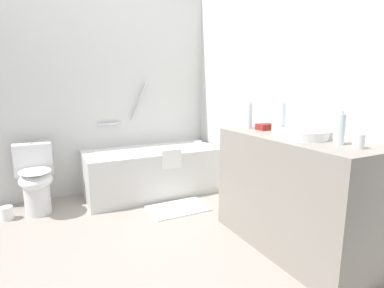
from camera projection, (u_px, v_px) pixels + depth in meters
name	position (u px, v px, depth m)	size (l,w,h in m)	color
ground_plane	(131.00, 247.00, 2.30)	(3.78, 3.78, 0.00)	#9E9389
wall_back_tiled	(92.00, 89.00, 3.33)	(3.12, 0.10, 2.36)	silver
wall_right_mirror	(280.00, 90.00, 2.69)	(0.10, 3.18, 2.36)	silver
bathtub	(153.00, 169.00, 3.43)	(1.50, 0.66, 1.25)	silver
toilet	(35.00, 178.00, 2.88)	(0.35, 0.53, 0.67)	white
vanity_counter	(293.00, 193.00, 2.23)	(0.52, 1.23, 0.86)	gray
sink_basin	(302.00, 134.00, 2.07)	(0.35, 0.35, 0.06)	white
sink_faucet	(322.00, 132.00, 2.16)	(0.11, 0.15, 0.06)	#A9A9AE
water_bottle_0	(281.00, 118.00, 2.25)	(0.06, 0.06, 0.25)	silver
water_bottle_1	(340.00, 129.00, 1.84)	(0.06, 0.06, 0.21)	silver
water_bottle_2	(249.00, 116.00, 2.55)	(0.06, 0.06, 0.23)	silver
drinking_glass_0	(276.00, 127.00, 2.35)	(0.07, 0.07, 0.09)	white
drinking_glass_1	(358.00, 141.00, 1.74)	(0.06, 0.06, 0.08)	white
amenity_basket	(266.00, 127.00, 2.48)	(0.14, 0.10, 0.05)	maroon
bath_mat	(178.00, 208.00, 3.01)	(0.59, 0.39, 0.01)	white
toilet_paper_roll	(7.00, 213.00, 2.76)	(0.11, 0.11, 0.13)	white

